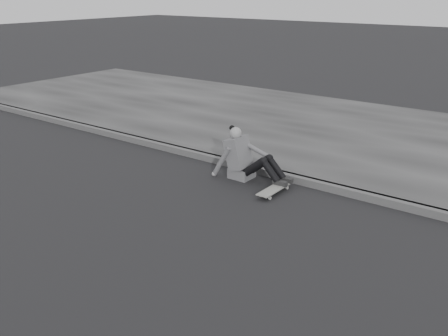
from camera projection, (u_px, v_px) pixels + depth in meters
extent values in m
plane|color=black|center=(255.00, 265.00, 5.79)|extent=(80.00, 80.00, 0.00)
cube|color=#484848|center=(347.00, 191.00, 7.71)|extent=(24.00, 0.16, 0.12)
cube|color=#353535|center=(409.00, 145.00, 9.99)|extent=(24.00, 6.00, 0.12)
cylinder|color=#9C9D97|center=(261.00, 196.00, 7.63)|extent=(0.03, 0.05, 0.05)
cylinder|color=#9C9D97|center=(270.00, 198.00, 7.55)|extent=(0.03, 0.05, 0.05)
cylinder|color=#9C9D97|center=(279.00, 185.00, 8.02)|extent=(0.03, 0.05, 0.05)
cylinder|color=#9C9D97|center=(287.00, 188.00, 7.94)|extent=(0.03, 0.05, 0.05)
cube|color=#2E2E31|center=(266.00, 195.00, 7.58)|extent=(0.16, 0.04, 0.03)
cube|color=#2E2E31|center=(283.00, 185.00, 7.97)|extent=(0.16, 0.04, 0.03)
cube|color=gray|center=(275.00, 188.00, 7.77)|extent=(0.20, 0.78, 0.02)
cube|color=#565658|center=(242.00, 173.00, 8.40)|extent=(0.36, 0.34, 0.18)
cube|color=#565658|center=(238.00, 153.00, 8.32)|extent=(0.37, 0.40, 0.57)
cube|color=#565658|center=(232.00, 144.00, 8.35)|extent=(0.14, 0.30, 0.20)
cylinder|color=gray|center=(236.00, 138.00, 8.27)|extent=(0.09, 0.09, 0.08)
sphere|color=gray|center=(236.00, 133.00, 8.24)|extent=(0.20, 0.20, 0.20)
sphere|color=black|center=(232.00, 128.00, 8.29)|extent=(0.09, 0.09, 0.09)
cylinder|color=black|center=(255.00, 167.00, 8.09)|extent=(0.43, 0.13, 0.39)
cylinder|color=black|center=(261.00, 164.00, 8.22)|extent=(0.43, 0.13, 0.39)
cylinder|color=black|center=(270.00, 171.00, 7.92)|extent=(0.35, 0.11, 0.36)
cylinder|color=black|center=(276.00, 168.00, 8.06)|extent=(0.35, 0.11, 0.36)
sphere|color=black|center=(263.00, 161.00, 7.95)|extent=(0.13, 0.13, 0.13)
sphere|color=black|center=(269.00, 158.00, 8.09)|extent=(0.13, 0.13, 0.13)
cube|color=#242424|center=(280.00, 183.00, 7.87)|extent=(0.24, 0.08, 0.07)
cube|color=#242424|center=(286.00, 180.00, 8.01)|extent=(0.24, 0.08, 0.07)
cylinder|color=#565658|center=(221.00, 162.00, 8.32)|extent=(0.38, 0.08, 0.58)
sphere|color=gray|center=(214.00, 174.00, 8.49)|extent=(0.08, 0.08, 0.08)
cylinder|color=#565658|center=(256.00, 150.00, 8.29)|extent=(0.48, 0.08, 0.21)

